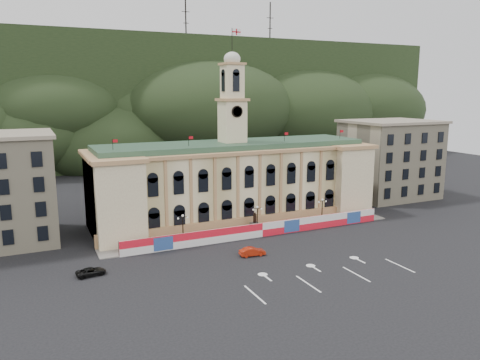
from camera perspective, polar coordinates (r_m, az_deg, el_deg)
name	(u,v)px	position (r m, az deg, el deg)	size (l,w,h in m)	color
ground	(309,265)	(71.43, 8.38, -10.16)	(260.00, 260.00, 0.00)	black
lane_markings	(329,276)	(67.61, 10.74, -11.46)	(26.00, 10.00, 0.02)	white
hill_ridge	(131,107)	(181.51, -13.18, 8.60)	(230.00, 80.00, 64.00)	black
city_hall	(233,181)	(92.75, -0.83, -0.14)	(56.20, 17.60, 37.10)	beige
side_building_right	(390,159)	(118.93, 17.79, 2.48)	(21.00, 17.00, 18.60)	#C1B595
hoarding_fence	(262,230)	(83.35, 2.75, -6.07)	(50.00, 0.44, 2.50)	red
pavement	(255,232)	(85.95, 1.88, -6.36)	(56.00, 5.50, 0.16)	slate
statue	(255,226)	(85.85, 1.81, -5.61)	(1.40, 1.40, 3.72)	#595651
lamp_left	(183,226)	(79.35, -6.98, -5.64)	(1.96, 0.44, 5.15)	black
lamp_center	(257,217)	(84.47, 2.12, -4.55)	(1.96, 0.44, 5.15)	black
lamp_right	(322,209)	(91.48, 9.98, -3.52)	(1.96, 0.44, 5.15)	black
red_sedan	(252,252)	(74.05, 1.51, -8.72)	(4.24, 1.86, 1.35)	#A8200C
black_suv	(91,272)	(69.72, -17.70, -10.61)	(4.28, 2.37, 1.14)	black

